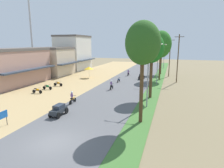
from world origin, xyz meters
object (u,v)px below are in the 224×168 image
parked_motorbike_second (47,87)px  motorbike_ahead_second (111,85)px  parked_motorbike_nearest (37,90)px  utility_pole_far (170,57)px  streetlamp_far (164,54)px  radio_mast (30,12)px  median_tree_nearest (143,44)px  parked_motorbike_third (58,83)px  streetlamp_near (148,70)px  street_signboard (2,116)px  median_tree_second (152,49)px  utility_pole_near (178,58)px  vendor_umbrella (89,68)px  car_sedan_charcoal (59,110)px  motorbike_ahead_fourth (128,72)px  median_tree_fourth (162,48)px  motorbike_foreground_rider (72,98)px  streetlamp_mid (158,61)px  motorbike_ahead_third (119,80)px  median_tree_third (161,44)px  car_sedan_black (141,76)px

parked_motorbike_second → motorbike_ahead_second: 10.91m
parked_motorbike_nearest → parked_motorbike_second: bearing=91.6°
utility_pole_far → streetlamp_far: bearing=97.0°
radio_mast → median_tree_nearest: (30.66, -22.56, -7.44)m
radio_mast → parked_motorbike_second: (13.27, -13.31, -14.59)m
parked_motorbike_third → streetlamp_near: bearing=-22.7°
street_signboard → streetlamp_near: bearing=39.9°
median_tree_second → utility_pole_near: 13.89m
street_signboard → vendor_umbrella: size_ratio=0.59×
car_sedan_charcoal → motorbike_ahead_fourth: size_ratio=1.26×
motorbike_ahead_fourth → vendor_umbrella: bearing=-145.1°
median_tree_fourth → motorbike_ahead_fourth: bearing=-144.6°
streetlamp_far → car_sedan_charcoal: bearing=-100.5°
median_tree_fourth → motorbike_ahead_second: (-6.82, -20.44, -5.69)m
median_tree_nearest → motorbike_foreground_rider: bearing=160.3°
median_tree_fourth → radio_mast: bearing=-161.4°
streetlamp_far → utility_pole_far: size_ratio=0.84×
median_tree_fourth → utility_pole_far: utility_pole_far is taller
parked_motorbike_nearest → utility_pole_near: bearing=37.5°
parked_motorbike_second → streetlamp_mid: streetlamp_mid is taller
streetlamp_near → street_signboard: bearing=-140.1°
motorbike_foreground_rider → median_tree_second: bearing=32.9°
streetlamp_near → utility_pole_near: size_ratio=0.82×
streetlamp_near → utility_pole_far: size_ratio=0.87×
parked_motorbike_third → motorbike_ahead_fourth: (9.74, 15.42, 0.30)m
vendor_umbrella → parked_motorbike_second: bearing=-99.0°
median_tree_nearest → motorbike_ahead_second: median_tree_nearest is taller
utility_pole_near → motorbike_ahead_third: bearing=-161.9°
median_tree_second → median_tree_third: median_tree_third is taller
median_tree_third → median_tree_fourth: 8.32m
parked_motorbike_third → motorbike_ahead_third: size_ratio=1.00×
radio_mast → car_sedan_black: size_ratio=10.62×
streetlamp_near → car_sedan_charcoal: (-8.70, -5.96, -3.83)m
vendor_umbrella → median_tree_nearest: bearing=-55.2°
utility_pole_near → motorbike_foreground_rider: size_ratio=5.29×
median_tree_fourth → utility_pole_near: utility_pole_near is taller
radio_mast → parked_motorbike_nearest: size_ratio=13.34×
median_tree_nearest → utility_pole_near: median_tree_nearest is taller
streetlamp_mid → motorbike_ahead_second: streetlamp_mid is taller
parked_motorbike_third → motorbike_foreground_rider: bearing=-48.7°
utility_pole_far → car_sedan_charcoal: 32.72m
utility_pole_near → motorbike_foreground_rider: 23.62m
streetlamp_near → utility_pole_near: (3.69, 17.59, 0.38)m
vendor_umbrella → median_tree_second: 20.39m
streetlamp_far → motorbike_ahead_fourth: (-7.41, -18.29, -3.58)m
street_signboard → motorbike_ahead_second: motorbike_ahead_second is taller
utility_pole_far → motorbike_ahead_second: size_ratio=5.02×
parked_motorbike_nearest → streetlamp_far: streetlamp_far is taller
median_tree_third → streetlamp_near: (-0.16, -19.55, -3.00)m
streetlamp_far → car_sedan_black: 22.76m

